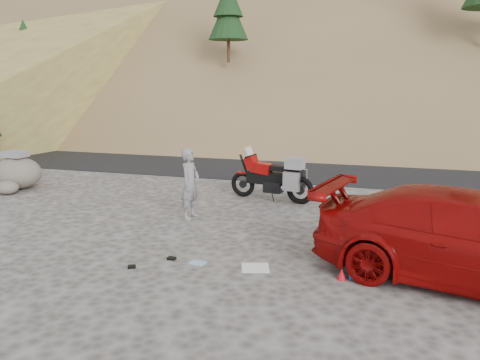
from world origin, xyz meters
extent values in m
plane|color=#474341|center=(0.00, 0.00, 0.00)|extent=(140.00, 140.00, 0.00)
cube|color=black|center=(0.00, 9.00, 0.00)|extent=(120.00, 7.00, 0.05)
cube|color=brown|center=(2.00, 30.00, 8.00)|extent=(110.00, 51.90, 46.72)
cube|color=brown|center=(2.00, 30.00, 8.30)|extent=(110.00, 43.28, 36.46)
cylinder|color=#392114|center=(-4.00, 14.00, 4.90)|extent=(0.17, 0.17, 1.40)
cone|color=black|center=(-4.00, 14.00, 6.44)|extent=(2.00, 2.00, 2.25)
cylinder|color=#392114|center=(-18.00, 16.00, 3.57)|extent=(0.15, 0.15, 1.26)
cone|color=black|center=(-18.00, 16.00, 4.96)|extent=(1.80, 1.80, 2.03)
cone|color=black|center=(-18.00, 16.00, 5.72)|extent=(1.35, 1.35, 1.58)
cone|color=black|center=(-18.00, 16.00, 6.49)|extent=(0.90, 0.90, 1.13)
torus|color=black|center=(-0.14, 3.40, 0.37)|extent=(0.75, 0.26, 0.73)
cylinder|color=black|center=(-0.14, 3.40, 0.37)|extent=(0.23, 0.11, 0.22)
torus|color=black|center=(1.55, 3.09, 0.37)|extent=(0.79, 0.29, 0.78)
cylinder|color=black|center=(1.55, 3.09, 0.37)|extent=(0.26, 0.13, 0.24)
cylinder|color=black|center=(-0.05, 3.39, 0.78)|extent=(0.42, 0.14, 0.90)
cylinder|color=black|center=(0.10, 3.36, 1.20)|extent=(0.17, 0.69, 0.05)
cube|color=black|center=(0.68, 3.25, 0.61)|extent=(1.36, 0.50, 0.33)
cube|color=black|center=(0.79, 3.23, 0.39)|extent=(0.55, 0.42, 0.31)
cube|color=#850707|center=(0.43, 3.30, 0.89)|extent=(0.63, 0.43, 0.35)
cube|color=#850707|center=(0.13, 3.35, 1.02)|extent=(0.40, 0.43, 0.39)
cube|color=silver|center=(0.05, 3.37, 1.31)|extent=(0.19, 0.35, 0.28)
cube|color=black|center=(0.95, 3.20, 0.91)|extent=(0.65, 0.35, 0.13)
cube|color=black|center=(1.37, 3.12, 0.87)|extent=(0.42, 0.27, 0.11)
cube|color=silver|center=(1.36, 2.83, 0.64)|extent=(0.46, 0.21, 0.50)
cube|color=silver|center=(1.46, 3.40, 0.64)|extent=(0.46, 0.21, 0.50)
cube|color=gray|center=(1.39, 3.12, 1.09)|extent=(0.53, 0.46, 0.29)
cube|color=#850707|center=(-0.14, 3.40, 0.70)|extent=(0.35, 0.19, 0.04)
cylinder|color=black|center=(0.81, 3.02, 0.20)|extent=(0.07, 0.23, 0.40)
cylinder|color=silver|center=(1.31, 2.98, 0.44)|extent=(0.52, 0.19, 0.14)
imported|color=gray|center=(-0.74, 0.98, 0.00)|extent=(0.47, 0.66, 1.68)
imported|color=#850707|center=(5.09, -1.23, 0.00)|extent=(5.47, 3.21, 1.49)
ellipsoid|color=#534F47|center=(-7.08, 2.42, 0.49)|extent=(1.77, 1.60, 0.98)
cube|color=gray|center=(-7.08, 2.42, 1.07)|extent=(0.66, 0.51, 0.18)
ellipsoid|color=#534F47|center=(-6.84, 1.72, 0.20)|extent=(0.82, 0.78, 0.40)
cube|color=white|center=(1.55, -1.61, 0.01)|extent=(0.58, 0.55, 0.02)
cylinder|color=#1B53A2|center=(3.20, -1.62, 0.10)|extent=(0.08, 0.08, 0.21)
cone|color=red|center=(3.05, -1.68, 0.10)|extent=(0.19, 0.19, 0.20)
cube|color=black|center=(-0.03, -1.66, 0.02)|extent=(0.15, 0.11, 0.04)
cube|color=black|center=(-0.53, -2.23, 0.02)|extent=(0.17, 0.15, 0.05)
cube|color=#8BB0D7|center=(0.50, -1.69, 0.01)|extent=(0.32, 0.25, 0.01)
camera|label=1|loc=(3.51, -9.10, 3.19)|focal=35.00mm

